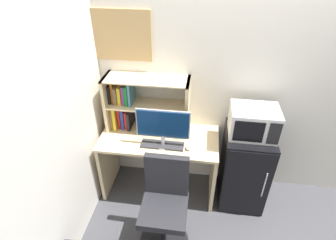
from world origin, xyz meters
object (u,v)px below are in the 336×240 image
(keyboard, at_px, (162,145))
(desk_chair, at_px, (165,209))
(wall_corkboard, at_px, (122,36))
(monitor, at_px, (163,126))
(hutch_bookshelf, at_px, (134,102))
(mini_fridge, at_px, (244,167))
(computer_mouse, at_px, (189,148))
(microwave, at_px, (254,122))

(keyboard, xyz_separation_m, desk_chair, (0.10, -0.50, -0.34))
(wall_corkboard, bearing_deg, desk_chair, -59.43)
(monitor, height_order, desk_chair, monitor)
(hutch_bookshelf, bearing_deg, keyboard, -40.62)
(monitor, distance_m, mini_fridge, 1.03)
(keyboard, bearing_deg, hutch_bookshelf, 139.38)
(keyboard, height_order, desk_chair, desk_chair)
(computer_mouse, bearing_deg, desk_chair, -108.82)
(keyboard, distance_m, mini_fridge, 0.93)
(keyboard, bearing_deg, wall_corkboard, 136.58)
(hutch_bookshelf, height_order, desk_chair, hutch_bookshelf)
(keyboard, xyz_separation_m, mini_fridge, (0.86, 0.14, -0.33))
(hutch_bookshelf, distance_m, keyboard, 0.54)
(wall_corkboard, bearing_deg, hutch_bookshelf, -51.40)
(mini_fridge, xyz_separation_m, microwave, (0.00, 0.00, 0.59))
(microwave, height_order, desk_chair, microwave)
(hutch_bookshelf, xyz_separation_m, keyboard, (0.34, -0.29, -0.30))
(monitor, height_order, mini_fridge, monitor)
(hutch_bookshelf, xyz_separation_m, desk_chair, (0.44, -0.79, -0.64))
(computer_mouse, height_order, wall_corkboard, wall_corkboard)
(monitor, height_order, microwave, microwave)
(monitor, bearing_deg, computer_mouse, -6.02)
(desk_chair, bearing_deg, computer_mouse, 71.18)
(mini_fridge, height_order, desk_chair, desk_chair)
(hutch_bookshelf, distance_m, wall_corkboard, 0.67)
(monitor, height_order, keyboard, monitor)
(mini_fridge, distance_m, wall_corkboard, 1.85)
(hutch_bookshelf, relative_size, monitor, 1.65)
(monitor, bearing_deg, wall_corkboard, 138.00)
(microwave, xyz_separation_m, wall_corkboard, (-1.30, 0.27, 0.69))
(monitor, relative_size, mini_fridge, 0.58)
(monitor, bearing_deg, desk_chair, -79.60)
(keyboard, distance_m, desk_chair, 0.61)
(hutch_bookshelf, bearing_deg, microwave, -6.91)
(desk_chair, distance_m, wall_corkboard, 1.68)
(hutch_bookshelf, distance_m, computer_mouse, 0.74)
(monitor, bearing_deg, keyboard, -109.70)
(wall_corkboard, bearing_deg, computer_mouse, -31.30)
(hutch_bookshelf, height_order, wall_corkboard, wall_corkboard)
(monitor, relative_size, desk_chair, 0.55)
(monitor, bearing_deg, microwave, 8.74)
(hutch_bookshelf, xyz_separation_m, monitor, (0.35, -0.28, -0.08))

